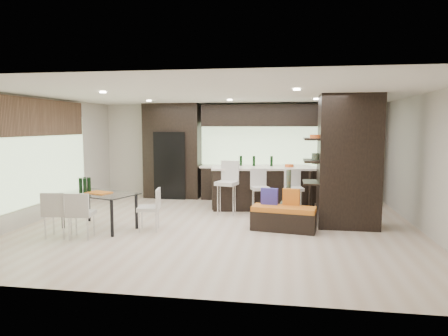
% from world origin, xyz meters
% --- Properties ---
extents(ground, '(8.00, 8.00, 0.00)m').
position_xyz_m(ground, '(0.00, 0.00, 0.00)').
color(ground, beige).
rests_on(ground, ground).
extents(back_wall, '(8.00, 0.02, 2.70)m').
position_xyz_m(back_wall, '(0.00, 3.50, 1.35)').
color(back_wall, beige).
rests_on(back_wall, ground).
extents(left_wall, '(0.02, 7.00, 2.70)m').
position_xyz_m(left_wall, '(-4.00, 0.00, 1.35)').
color(left_wall, beige).
rests_on(left_wall, ground).
extents(right_wall, '(0.02, 7.00, 2.70)m').
position_xyz_m(right_wall, '(4.00, 0.00, 1.35)').
color(right_wall, beige).
rests_on(right_wall, ground).
extents(ceiling, '(8.00, 7.00, 0.02)m').
position_xyz_m(ceiling, '(0.00, 0.00, 2.70)').
color(ceiling, white).
rests_on(ceiling, ground).
extents(window_left, '(0.04, 3.20, 1.90)m').
position_xyz_m(window_left, '(-3.96, 0.20, 1.35)').
color(window_left, '#B2D199').
rests_on(window_left, left_wall).
extents(window_back, '(3.40, 0.04, 1.20)m').
position_xyz_m(window_back, '(0.60, 3.46, 1.55)').
color(window_back, '#B2D199').
rests_on(window_back, back_wall).
extents(stone_accent, '(0.08, 3.00, 0.80)m').
position_xyz_m(stone_accent, '(-3.93, 0.20, 2.25)').
color(stone_accent, brown).
rests_on(stone_accent, left_wall).
extents(ceiling_spots, '(4.00, 3.00, 0.02)m').
position_xyz_m(ceiling_spots, '(0.00, 0.25, 2.68)').
color(ceiling_spots, white).
rests_on(ceiling_spots, ceiling).
extents(back_cabinetry, '(6.80, 0.68, 2.70)m').
position_xyz_m(back_cabinetry, '(0.50, 3.17, 1.35)').
color(back_cabinetry, black).
rests_on(back_cabinetry, ground).
extents(refrigerator, '(0.90, 0.68, 1.90)m').
position_xyz_m(refrigerator, '(-1.90, 3.12, 0.95)').
color(refrigerator, black).
rests_on(refrigerator, ground).
extents(partition_column, '(1.20, 0.80, 2.70)m').
position_xyz_m(partition_column, '(2.60, 0.40, 1.35)').
color(partition_column, black).
rests_on(partition_column, ground).
extents(kitchen_island, '(2.67, 1.45, 1.06)m').
position_xyz_m(kitchen_island, '(0.76, 2.02, 0.53)').
color(kitchen_island, black).
rests_on(kitchen_island, ground).
extents(stool_left, '(0.55, 0.55, 1.01)m').
position_xyz_m(stool_left, '(-0.02, 1.16, 0.51)').
color(stool_left, beige).
rests_on(stool_left, ground).
extents(stool_mid, '(0.48, 0.48, 0.87)m').
position_xyz_m(stool_mid, '(0.76, 1.19, 0.43)').
color(stool_mid, beige).
rests_on(stool_mid, ground).
extents(stool_right, '(0.46, 0.46, 0.87)m').
position_xyz_m(stool_right, '(1.53, 1.19, 0.44)').
color(stool_right, beige).
rests_on(stool_right, ground).
extents(bench, '(1.32, 0.68, 0.48)m').
position_xyz_m(bench, '(1.31, -0.14, 0.24)').
color(bench, black).
rests_on(bench, ground).
extents(floor_vase, '(0.52, 0.52, 1.16)m').
position_xyz_m(floor_vase, '(1.40, 0.36, 0.58)').
color(floor_vase, '#434F39').
rests_on(floor_vase, ground).
extents(dining_table, '(1.69, 1.30, 0.72)m').
position_xyz_m(dining_table, '(-2.37, -0.54, 0.36)').
color(dining_table, white).
rests_on(dining_table, ground).
extents(chair_near, '(0.49, 0.49, 0.80)m').
position_xyz_m(chair_near, '(-2.37, -1.26, 0.40)').
color(chair_near, beige).
rests_on(chair_near, ground).
extents(chair_far, '(0.48, 0.48, 0.80)m').
position_xyz_m(chair_far, '(-2.84, -1.26, 0.40)').
color(chair_far, beige).
rests_on(chair_far, ground).
extents(chair_end, '(0.49, 0.49, 0.77)m').
position_xyz_m(chair_end, '(-1.33, -0.54, 0.39)').
color(chair_end, beige).
rests_on(chair_end, ground).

